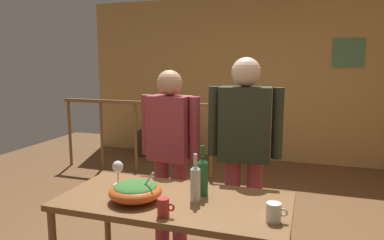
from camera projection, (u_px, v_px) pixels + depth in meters
name	position (u px, v px, depth m)	size (l,w,h in m)	color
back_wall	(248.00, 79.00, 6.04)	(5.70, 0.10, 2.69)	tan
framed_picture	(348.00, 53.00, 5.45)	(0.45, 0.03, 0.42)	#4D835A
stair_railing	(185.00, 129.00, 5.09)	(2.99, 0.10, 1.12)	brown
tv_console	(165.00, 143.00, 6.32)	(0.90, 0.40, 0.45)	#38281E
flat_screen_tv	(164.00, 117.00, 6.21)	(0.55, 0.12, 0.40)	black
serving_table	(174.00, 209.00, 2.38)	(1.51, 0.73, 0.76)	brown
salad_bowl	(135.00, 190.00, 2.32)	(0.34, 0.34, 0.20)	#DB5B23
wine_glass	(118.00, 168.00, 2.61)	(0.08, 0.08, 0.18)	silver
wine_bottle_green	(203.00, 175.00, 2.42)	(0.07, 0.07, 0.34)	#1E5628
wine_bottle_clear	(195.00, 182.00, 2.30)	(0.06, 0.06, 0.31)	silver
mug_red	(164.00, 207.00, 2.09)	(0.11, 0.07, 0.11)	#B7332D
mug_white	(274.00, 212.00, 2.02)	(0.12, 0.09, 0.11)	white
person_standing_left	(170.00, 145.00, 3.15)	(0.55, 0.25, 1.57)	#9E3842
person_standing_right	(245.00, 142.00, 2.93)	(0.60, 0.26, 1.68)	#9E3842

